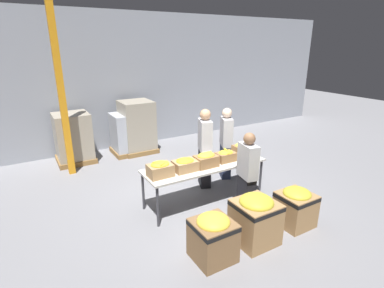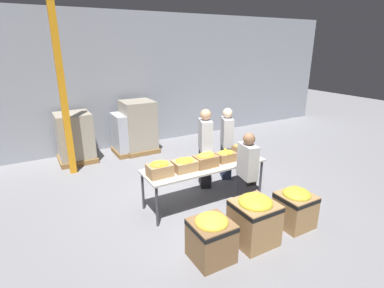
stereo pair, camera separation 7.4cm
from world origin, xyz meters
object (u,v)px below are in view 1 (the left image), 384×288
Objects in this scene: volunteer_2 at (226,144)px; pallet_stack_2 at (128,134)px; donation_bin_1 at (255,217)px; pallet_stack_1 at (137,127)px; banana_box_3 at (226,156)px; volunteer_0 at (205,149)px; donation_bin_0 at (213,236)px; donation_bin_2 at (296,206)px; sorting_table at (205,167)px; pallet_stack_0 at (73,138)px; banana_box_0 at (160,169)px; volunteer_1 at (247,175)px; banana_box_4 at (243,148)px; banana_box_1 at (185,164)px; banana_box_2 at (206,160)px; support_pillar at (61,93)px.

volunteer_2 is 3.18m from pallet_stack_2.
donation_bin_1 is 0.55× the size of pallet_stack_1.
banana_box_3 is at bearing 71.91° from donation_bin_1.
volunteer_0 is 2.41× the size of donation_bin_0.
donation_bin_0 is 1.76m from donation_bin_2.
sorting_table is 1.87× the size of pallet_stack_0.
banana_box_0 is 3.70m from pallet_stack_2.
volunteer_0 is at bearing 26.05° from banana_box_0.
volunteer_0 is 2.53m from donation_bin_0.
sorting_table is at bearing 37.63° from volunteer_1.
pallet_stack_2 is (-0.29, 0.02, -0.17)m from pallet_stack_1.
donation_bin_1 is at bearing -56.27° from banana_box_0.
donation_bin_2 is 5.89m from pallet_stack_0.
pallet_stack_1 reaches higher than banana_box_4.
pallet_stack_1 reaches higher than banana_box_3.
volunteer_1 is 1.20× the size of pallet_stack_0.
pallet_stack_1 is at bearing 98.67° from banana_box_3.
pallet_stack_0 is (-2.79, 5.18, 0.28)m from donation_bin_2.
pallet_stack_1 is (-0.48, 2.92, -0.13)m from volunteer_0.
donation_bin_2 is (0.46, -1.47, -0.55)m from banana_box_3.
donation_bin_2 is at bearing -61.68° from pallet_stack_0.
banana_box_1 is 0.62× the size of donation_bin_2.
pallet_stack_2 is (-1.42, 3.48, -0.37)m from banana_box_4.
pallet_stack_1 reaches higher than donation_bin_0.
banana_box_3 is at bearing -57.89° from pallet_stack_0.
donation_bin_1 is (-1.10, -2.29, -0.40)m from volunteer_2.
banana_box_2 is 3.77m from support_pillar.
pallet_stack_1 is (-0.49, 4.35, -0.05)m from volunteer_1.
donation_bin_0 reaches higher than donation_bin_2.
volunteer_1 is at bearing 59.97° from donation_bin_1.
pallet_stack_1 reaches higher than donation_bin_2.
volunteer_1 is 1.50m from donation_bin_0.
banana_box_0 is at bearing -76.80° from pallet_stack_0.
banana_box_3 is (0.95, 0.00, -0.01)m from banana_box_1.
banana_box_0 is 0.96m from banana_box_2.
banana_box_4 is 1.10m from volunteer_1.
banana_box_4 is 0.53× the size of donation_bin_1.
pallet_stack_0 is at bearing 110.41° from banana_box_1.
banana_box_1 is at bearing -30.74° from volunteer_0.
volunteer_2 is 1.26× the size of pallet_stack_0.
volunteer_1 is at bearing -62.99° from pallet_stack_0.
volunteer_1 reaches higher than donation_bin_0.
banana_box_1 is 0.60× the size of donation_bin_0.
pallet_stack_0 reaches higher than banana_box_1.
banana_box_4 is (1.52, 0.15, 0.02)m from banana_box_1.
volunteer_0 is 1.43m from volunteer_1.
pallet_stack_0 is at bearing 109.66° from donation_bin_1.
banana_box_0 is 0.26× the size of volunteer_2.
volunteer_2 is (1.56, 0.82, -0.09)m from banana_box_1.
banana_box_2 is (-0.03, -0.09, 0.20)m from sorting_table.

